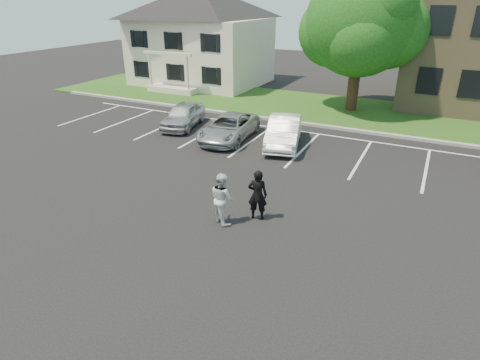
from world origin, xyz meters
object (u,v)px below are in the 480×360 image
at_px(house, 201,36).
at_px(tree, 363,24).
at_px(man_black_suit, 258,195).
at_px(man_white_shirt, 222,198).
at_px(car_silver_minivan, 229,127).
at_px(car_white_sedan, 284,132).
at_px(car_silver_west, 183,115).

distance_m(house, tree, 14.10).
relative_size(tree, man_black_suit, 4.95).
distance_m(house, man_white_shirt, 23.72).
bearing_deg(tree, car_silver_minivan, -117.85).
relative_size(house, car_white_sedan, 2.37).
xyz_separation_m(tree, car_silver_west, (-7.96, -7.88, -4.67)).
bearing_deg(tree, car_silver_west, -135.28).
bearing_deg(man_white_shirt, car_silver_minivan, -34.97).
xyz_separation_m(tree, car_silver_minivan, (-4.58, -8.68, -4.71)).
xyz_separation_m(man_black_suit, car_silver_west, (-8.09, 7.69, -0.21)).
relative_size(man_black_suit, car_white_sedan, 0.41).
bearing_deg(car_white_sedan, car_silver_minivan, 172.72).
bearing_deg(car_silver_minivan, man_black_suit, -60.38).
distance_m(man_white_shirt, car_white_sedan, 8.04).
xyz_separation_m(man_black_suit, car_silver_minivan, (-4.71, 6.90, -0.25)).
distance_m(man_white_shirt, car_silver_minivan, 8.49).
relative_size(house, man_white_shirt, 5.87).
bearing_deg(car_white_sedan, man_black_suit, -90.90).
relative_size(man_white_shirt, car_silver_west, 0.44).
bearing_deg(house, man_black_suit, -54.31).
bearing_deg(car_silver_minivan, car_white_sedan, 2.87).
xyz_separation_m(house, car_white_sedan, (11.89, -11.79, -3.11)).
height_order(car_silver_west, car_white_sedan, car_white_sedan).
distance_m(car_silver_west, car_white_sedan, 6.29).
distance_m(house, car_white_sedan, 17.04).
distance_m(house, man_black_suit, 23.67).
height_order(tree, car_white_sedan, tree).
relative_size(car_silver_west, car_white_sedan, 0.92).
relative_size(man_black_suit, man_white_shirt, 1.01).
xyz_separation_m(house, man_white_shirt, (12.75, -19.79, -2.95)).
bearing_deg(man_black_suit, car_white_sedan, -91.87).
bearing_deg(car_white_sedan, man_white_shirt, -98.74).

